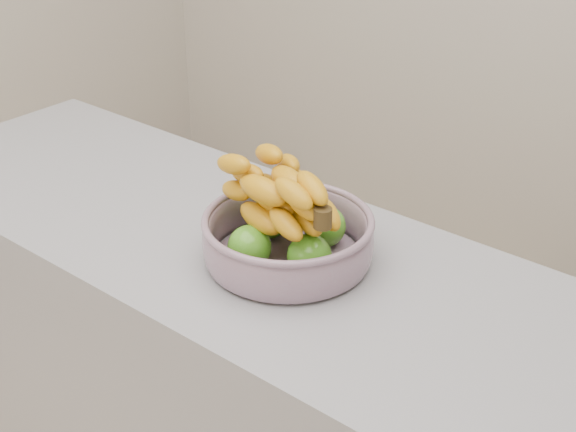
{
  "coord_description": "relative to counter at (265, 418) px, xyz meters",
  "views": [
    {
      "loc": [
        0.92,
        -0.74,
        1.73
      ],
      "look_at": [
        0.07,
        0.29,
        1.0
      ],
      "focal_mm": 50.0,
      "sensor_mm": 36.0,
      "label": 1
    }
  ],
  "objects": [
    {
      "name": "counter",
      "position": [
        0.0,
        0.0,
        0.0
      ],
      "size": [
        2.0,
        0.6,
        0.9
      ],
      "primitive_type": "cube",
      "color": "#919299",
      "rests_on": "ground"
    },
    {
      "name": "fruit_bowl",
      "position": [
        0.07,
        -0.0,
        0.52
      ],
      "size": [
        0.33,
        0.33,
        0.2
      ],
      "rotation": [
        0.0,
        0.0,
        -0.39
      ],
      "color": "#9FABBF",
      "rests_on": "counter"
    }
  ]
}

